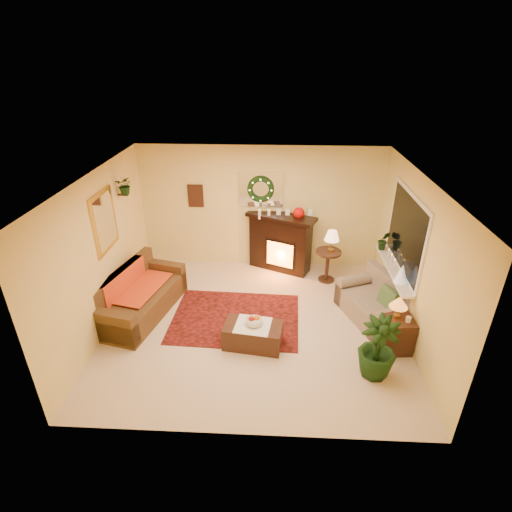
{
  "coord_description": "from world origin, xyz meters",
  "views": [
    {
      "loc": [
        0.31,
        -5.61,
        4.24
      ],
      "look_at": [
        0.0,
        0.35,
        1.15
      ],
      "focal_mm": 28.0,
      "sensor_mm": 36.0,
      "label": 1
    }
  ],
  "objects_px": {
    "end_table_square": "(395,334)",
    "coffee_table": "(253,334)",
    "loveseat": "(375,298)",
    "fireplace": "(280,245)",
    "sofa": "(140,293)",
    "side_table_round": "(327,266)"
  },
  "relations": [
    {
      "from": "end_table_square",
      "to": "sofa",
      "type": "bearing_deg",
      "value": 170.17
    },
    {
      "from": "loveseat",
      "to": "coffee_table",
      "type": "distance_m",
      "value": 2.23
    },
    {
      "from": "end_table_square",
      "to": "coffee_table",
      "type": "distance_m",
      "value": 2.24
    },
    {
      "from": "loveseat",
      "to": "fireplace",
      "type": "bearing_deg",
      "value": 110.9
    },
    {
      "from": "loveseat",
      "to": "sofa",
      "type": "bearing_deg",
      "value": 158.8
    },
    {
      "from": "loveseat",
      "to": "coffee_table",
      "type": "height_order",
      "value": "loveseat"
    },
    {
      "from": "side_table_round",
      "to": "coffee_table",
      "type": "height_order",
      "value": "side_table_round"
    },
    {
      "from": "fireplace",
      "to": "end_table_square",
      "type": "bearing_deg",
      "value": -30.36
    },
    {
      "from": "fireplace",
      "to": "end_table_square",
      "type": "distance_m",
      "value": 3.14
    },
    {
      "from": "side_table_round",
      "to": "coffee_table",
      "type": "bearing_deg",
      "value": -123.38
    },
    {
      "from": "loveseat",
      "to": "end_table_square",
      "type": "bearing_deg",
      "value": -99.26
    },
    {
      "from": "sofa",
      "to": "end_table_square",
      "type": "height_order",
      "value": "sofa"
    },
    {
      "from": "side_table_round",
      "to": "end_table_square",
      "type": "height_order",
      "value": "side_table_round"
    },
    {
      "from": "side_table_round",
      "to": "coffee_table",
      "type": "xyz_separation_m",
      "value": [
        -1.39,
        -2.11,
        -0.11
      ]
    },
    {
      "from": "fireplace",
      "to": "loveseat",
      "type": "relative_size",
      "value": 0.95
    },
    {
      "from": "loveseat",
      "to": "side_table_round",
      "type": "bearing_deg",
      "value": 95.61
    },
    {
      "from": "fireplace",
      "to": "coffee_table",
      "type": "relative_size",
      "value": 1.4
    },
    {
      "from": "end_table_square",
      "to": "coffee_table",
      "type": "relative_size",
      "value": 0.62
    },
    {
      "from": "loveseat",
      "to": "end_table_square",
      "type": "distance_m",
      "value": 0.83
    },
    {
      "from": "sofa",
      "to": "fireplace",
      "type": "relative_size",
      "value": 1.51
    },
    {
      "from": "end_table_square",
      "to": "coffee_table",
      "type": "xyz_separation_m",
      "value": [
        -2.24,
        -0.04,
        -0.06
      ]
    },
    {
      "from": "fireplace",
      "to": "loveseat",
      "type": "distance_m",
      "value": 2.4
    }
  ]
}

